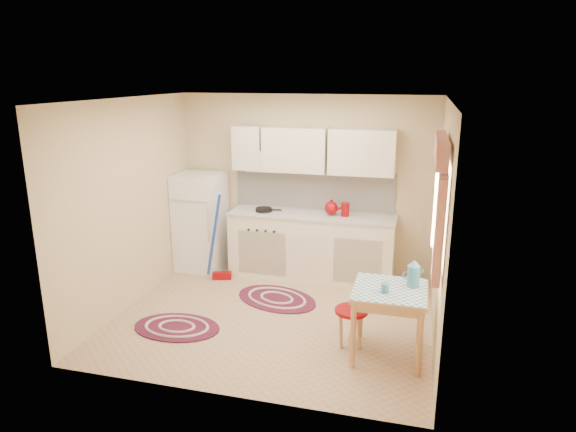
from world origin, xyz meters
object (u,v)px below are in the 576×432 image
object	(u,v)px
stool	(351,328)
table	(388,323)
base_cabinets	(312,247)
fridge	(201,222)

from	to	relation	value
stool	table	bearing A→B (deg)	-13.45
base_cabinets	stool	bearing A→B (deg)	-65.47
fridge	base_cabinets	distance (m)	1.65
base_cabinets	table	xyz separation A→B (m)	(1.18, -1.85, -0.08)
fridge	stool	xyz separation A→B (m)	(2.43, -1.71, -0.49)
fridge	table	world-z (taller)	fridge
base_cabinets	stool	xyz separation A→B (m)	(0.80, -1.76, -0.23)
fridge	table	bearing A→B (deg)	-32.60
base_cabinets	stool	distance (m)	1.95
base_cabinets	stool	size ratio (longest dim) A/B	5.36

